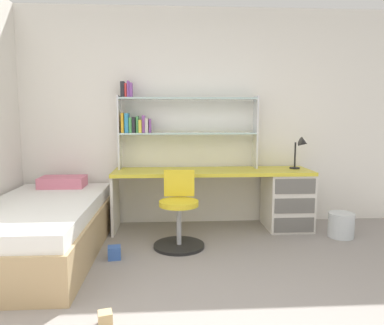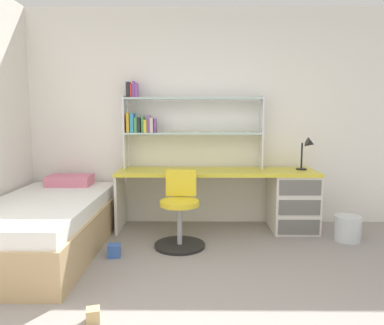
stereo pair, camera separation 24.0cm
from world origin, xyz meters
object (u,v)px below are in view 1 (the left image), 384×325
(desk, at_px, (264,194))
(toy_block_natural_0, at_px, (105,318))
(waste_bin, at_px, (341,225))
(bed_platform, at_px, (41,228))
(toy_block_blue_2, at_px, (114,253))
(desk_lamp, at_px, (301,148))
(swivel_chair, at_px, (179,217))
(bookshelf_hutch, at_px, (169,120))

(desk, height_order, toy_block_natural_0, desk)
(desk, distance_m, waste_bin, 0.90)
(bed_platform, xyz_separation_m, toy_block_blue_2, (0.71, -0.15, -0.20))
(desk, distance_m, bed_platform, 2.47)
(desk, height_order, toy_block_blue_2, desk)
(desk_lamp, height_order, bed_platform, desk_lamp)
(desk, xyz_separation_m, toy_block_blue_2, (-1.64, -0.86, -0.35))
(desk, bearing_deg, waste_bin, -26.73)
(desk, relative_size, bed_platform, 1.13)
(toy_block_natural_0, bearing_deg, waste_bin, 34.40)
(toy_block_natural_0, bearing_deg, bed_platform, 123.24)
(swivel_chair, distance_m, toy_block_blue_2, 0.73)
(bookshelf_hutch, bearing_deg, waste_bin, -16.40)
(desk_lamp, distance_m, swivel_chair, 1.70)
(bookshelf_hutch, relative_size, toy_block_blue_2, 13.95)
(bed_platform, height_order, toy_block_natural_0, bed_platform)
(bookshelf_hutch, relative_size, bed_platform, 0.81)
(desk, height_order, bookshelf_hutch, bookshelf_hutch)
(bookshelf_hutch, bearing_deg, bed_platform, -144.14)
(desk_lamp, xyz_separation_m, bed_platform, (-2.79, -0.73, -0.70))
(toy_block_natural_0, xyz_separation_m, toy_block_blue_2, (-0.11, 1.10, 0.02))
(waste_bin, bearing_deg, desk_lamp, 129.63)
(bookshelf_hutch, height_order, waste_bin, bookshelf_hutch)
(bed_platform, height_order, toy_block_blue_2, bed_platform)
(toy_block_blue_2, bearing_deg, bookshelf_hutch, 63.54)
(waste_bin, bearing_deg, bookshelf_hutch, 163.60)
(swivel_chair, bearing_deg, toy_block_blue_2, -153.59)
(swivel_chair, height_order, bed_platform, swivel_chair)
(bed_platform, bearing_deg, bookshelf_hutch, 35.86)
(bed_platform, bearing_deg, desk, 16.89)
(desk_lamp, distance_m, bed_platform, 2.97)
(desk, relative_size, bookshelf_hutch, 1.39)
(waste_bin, height_order, toy_block_natural_0, waste_bin)
(desk, relative_size, swivel_chair, 2.98)
(bookshelf_hutch, height_order, swivel_chair, bookshelf_hutch)
(bed_platform, distance_m, toy_block_natural_0, 1.51)
(swivel_chair, xyz_separation_m, waste_bin, (1.80, 0.17, -0.17))
(toy_block_natural_0, bearing_deg, toy_block_blue_2, 95.56)
(desk_lamp, height_order, toy_block_blue_2, desk_lamp)
(desk, distance_m, toy_block_blue_2, 1.89)
(desk, xyz_separation_m, desk_lamp, (0.43, 0.02, 0.55))
(bed_platform, bearing_deg, toy_block_natural_0, -56.76)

